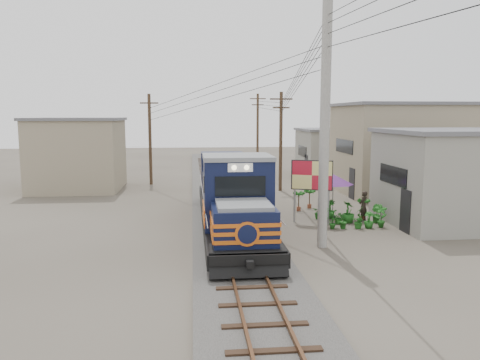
{
  "coord_description": "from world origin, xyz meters",
  "views": [
    {
      "loc": [
        -1.75,
        -18.74,
        5.39
      ],
      "look_at": [
        0.58,
        4.03,
        2.2
      ],
      "focal_mm": 35.0,
      "sensor_mm": 36.0,
      "label": 1
    }
  ],
  "objects": [
    {
      "name": "utility_pole_main",
      "position": [
        3.5,
        -0.5,
        5.0
      ],
      "size": [
        0.4,
        0.4,
        10.0
      ],
      "color": "#9E9B93",
      "rests_on": "ground"
    },
    {
      "name": "shophouse_front",
      "position": [
        11.5,
        3.0,
        2.36
      ],
      "size": [
        7.35,
        6.3,
        4.7
      ],
      "color": "gray",
      "rests_on": "ground"
    },
    {
      "name": "locomotive",
      "position": [
        0.0,
        2.88,
        1.63
      ],
      "size": [
        2.73,
        14.82,
        3.67
      ],
      "color": "black",
      "rests_on": "ground"
    },
    {
      "name": "shophouse_left",
      "position": [
        -10.0,
        16.0,
        2.61
      ],
      "size": [
        6.3,
        6.3,
        5.2
      ],
      "color": "gray",
      "rests_on": "ground"
    },
    {
      "name": "ground",
      "position": [
        0.0,
        0.0,
        0.0
      ],
      "size": [
        120.0,
        120.0,
        0.0
      ],
      "primitive_type": "plane",
      "color": "#473F35",
      "rests_on": "ground"
    },
    {
      "name": "shophouse_mid",
      "position": [
        12.5,
        12.0,
        3.11
      ],
      "size": [
        8.4,
        7.35,
        6.2
      ],
      "color": "gray",
      "rests_on": "ground"
    },
    {
      "name": "market_umbrella",
      "position": [
        5.58,
        4.89,
        2.04
      ],
      "size": [
        2.6,
        2.6,
        2.32
      ],
      "rotation": [
        0.0,
        0.0,
        -0.28
      ],
      "color": "black",
      "rests_on": "ground"
    },
    {
      "name": "wooden_pole_mid",
      "position": [
        4.5,
        14.0,
        3.68
      ],
      "size": [
        1.6,
        0.24,
        7.0
      ],
      "color": "#4C3826",
      "rests_on": "ground"
    },
    {
      "name": "track",
      "position": [
        0.0,
        10.0,
        0.26
      ],
      "size": [
        1.15,
        70.0,
        0.12
      ],
      "color": "#51331E",
      "rests_on": "ground"
    },
    {
      "name": "wooden_pole_far",
      "position": [
        4.8,
        28.0,
        3.93
      ],
      "size": [
        1.6,
        0.24,
        7.5
      ],
      "color": "#4C3826",
      "rests_on": "ground"
    },
    {
      "name": "power_lines",
      "position": [
        -0.14,
        8.49,
        7.56
      ],
      "size": [
        9.65,
        19.0,
        3.3
      ],
      "color": "black",
      "rests_on": "ground"
    },
    {
      "name": "billboard",
      "position": [
        4.14,
        3.76,
        2.34
      ],
      "size": [
        1.95,
        0.89,
        3.18
      ],
      "rotation": [
        0.0,
        0.0,
        -0.39
      ],
      "color": "#99999E",
      "rests_on": "ground"
    },
    {
      "name": "plant_nursery",
      "position": [
        5.88,
        3.4,
        0.45
      ],
      "size": [
        3.29,
        3.07,
        1.12
      ],
      "color": "#1E5F1B",
      "rests_on": "ground"
    },
    {
      "name": "vendor",
      "position": [
        6.92,
        3.97,
        0.77
      ],
      "size": [
        0.67,
        0.65,
        1.55
      ],
      "primitive_type": "imported",
      "rotation": [
        0.0,
        0.0,
        3.85
      ],
      "color": "black",
      "rests_on": "ground"
    },
    {
      "name": "shophouse_back",
      "position": [
        11.0,
        22.0,
        2.11
      ],
      "size": [
        6.3,
        6.3,
        4.2
      ],
      "color": "gray",
      "rests_on": "ground"
    },
    {
      "name": "ballast",
      "position": [
        0.0,
        10.0,
        0.08
      ],
      "size": [
        3.6,
        70.0,
        0.16
      ],
      "primitive_type": "cube",
      "color": "#595651",
      "rests_on": "ground"
    },
    {
      "name": "wooden_pole_left",
      "position": [
        -5.0,
        18.0,
        3.68
      ],
      "size": [
        1.6,
        0.24,
        7.0
      ],
      "color": "#4C3826",
      "rests_on": "ground"
    }
  ]
}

